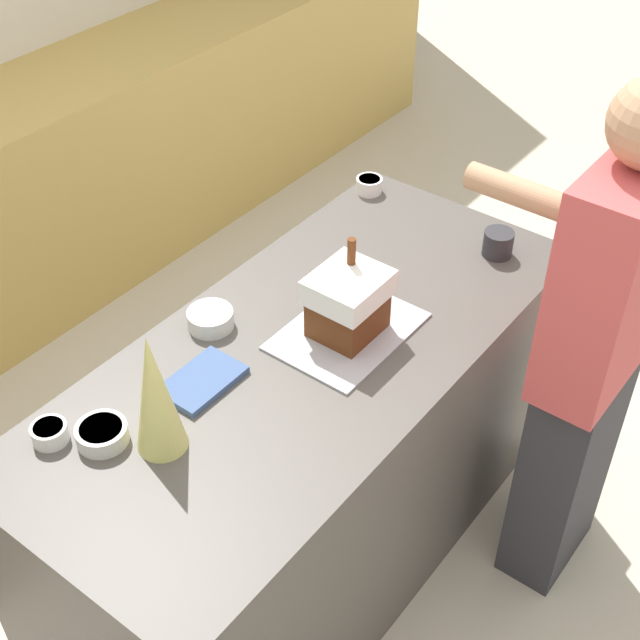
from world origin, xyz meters
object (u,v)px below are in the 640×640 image
object	(u,v)px
decorative_tree	(155,394)
candy_bowl_near_tray_left	(102,433)
candy_bowl_beside_tree	(210,318)
person	(592,355)
gingerbread_house	(348,302)
cookbook	(202,381)
candy_bowl_far_right	(369,184)
candy_bowl_far_left	(50,432)
baking_tray	(347,331)
mug	(498,243)

from	to	relation	value
decorative_tree	candy_bowl_near_tray_left	xyz separation A→B (m)	(-0.08, 0.13, -0.15)
candy_bowl_beside_tree	person	xyz separation A→B (m)	(0.56, -0.91, -0.04)
gingerbread_house	decorative_tree	distance (m)	0.63
gingerbread_house	candy_bowl_near_tray_left	bearing A→B (deg)	161.40
cookbook	person	distance (m)	1.08
candy_bowl_far_right	decorative_tree	bearing A→B (deg)	-167.88
candy_bowl_far_left	person	world-z (taller)	person
gingerbread_house	candy_bowl_near_tray_left	xyz separation A→B (m)	(-0.70, 0.24, -0.08)
candy_bowl_beside_tree	candy_bowl_near_tray_left	world-z (taller)	candy_bowl_beside_tree
person	gingerbread_house	bearing A→B (deg)	120.68
cookbook	person	world-z (taller)	person
baking_tray	candy_bowl_far_left	distance (m)	0.85
cookbook	candy_bowl_far_right	bearing A→B (deg)	10.83
person	candy_bowl_far_right	bearing A→B (deg)	72.63
candy_bowl_near_tray_left	person	world-z (taller)	person
baking_tray	mug	distance (m)	0.61
gingerbread_house	decorative_tree	bearing A→B (deg)	169.91
candy_bowl_beside_tree	person	bearing A→B (deg)	-58.32
baking_tray	cookbook	bearing A→B (deg)	155.72
decorative_tree	baking_tray	bearing A→B (deg)	-10.12
gingerbread_house	decorative_tree	xyz separation A→B (m)	(-0.62, 0.11, 0.06)
candy_bowl_beside_tree	decorative_tree	bearing A→B (deg)	-152.02
candy_bowl_near_tray_left	person	size ratio (longest dim) A/B	0.08
cookbook	candy_bowl_far_left	bearing A→B (deg)	156.96
candy_bowl_far_left	mug	xyz separation A→B (m)	(1.37, -0.49, 0.02)
gingerbread_house	person	world-z (taller)	person
candy_bowl_far_left	mug	bearing A→B (deg)	-19.73
candy_bowl_far_right	candy_bowl_beside_tree	xyz separation A→B (m)	(-0.87, -0.06, -0.00)
person	candy_bowl_near_tray_left	bearing A→B (deg)	141.88
candy_bowl_beside_tree	cookbook	size ratio (longest dim) A/B	0.60
gingerbread_house	cookbook	world-z (taller)	gingerbread_house
candy_bowl_beside_tree	baking_tray	bearing A→B (deg)	-56.63
gingerbread_house	person	bearing A→B (deg)	-59.32
candy_bowl_far_left	cookbook	distance (m)	0.41
candy_bowl_beside_tree	candy_bowl_near_tray_left	size ratio (longest dim) A/B	1.02
candy_bowl_beside_tree	cookbook	bearing A→B (deg)	-142.67
gingerbread_house	mug	distance (m)	0.62
candy_bowl_far_right	cookbook	world-z (taller)	candy_bowl_far_right
person	candy_bowl_beside_tree	bearing A→B (deg)	121.68
candy_bowl_beside_tree	cookbook	world-z (taller)	candy_bowl_beside_tree
candy_bowl_far_right	cookbook	xyz separation A→B (m)	(-1.06, -0.20, -0.02)
decorative_tree	candy_bowl_far_right	bearing A→B (deg)	12.12
mug	gingerbread_house	bearing A→B (deg)	165.74
candy_bowl_beside_tree	mug	distance (m)	0.94
mug	person	distance (m)	0.51
candy_bowl_beside_tree	candy_bowl_far_left	bearing A→B (deg)	178.42
candy_bowl_near_tray_left	person	xyz separation A→B (m)	(1.05, -0.83, -0.04)
gingerbread_house	cookbook	bearing A→B (deg)	155.77
candy_bowl_far_right	candy_bowl_near_tray_left	bearing A→B (deg)	-173.79
candy_bowl_beside_tree	mug	world-z (taller)	mug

